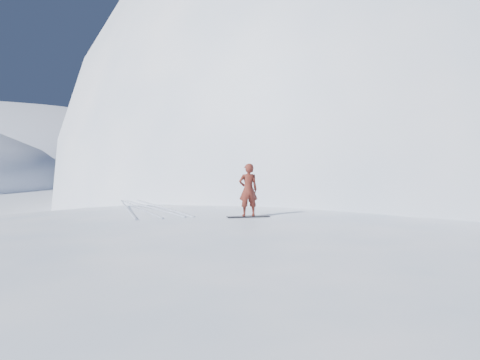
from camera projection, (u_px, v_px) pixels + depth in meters
The scene contains 8 objects.
ground at pixel (217, 323), 10.97m from camera, with size 400.00×400.00×0.00m, color white.
near_ridge at pixel (228, 286), 14.12m from camera, with size 36.00×28.00×4.80m, color white.
summit_peak at pixel (383, 201), 41.70m from camera, with size 60.00×56.00×56.00m, color white.
peak_shoulder at pixel (291, 213), 32.84m from camera, with size 28.00×24.00×18.00m, color white.
wind_bumps at pixel (185, 299), 12.87m from camera, with size 16.00×14.40×1.00m.
snowboard at pixel (248, 216), 13.36m from camera, with size 1.35×0.25×0.02m, color black.
snowboarder at pixel (248, 190), 13.31m from camera, with size 0.60×0.39×1.64m, color maroon.
board_tracks at pixel (145, 207), 15.76m from camera, with size 2.33×5.98×0.04m.
Camera 1 is at (-2.19, -10.55, 4.25)m, focal length 32.00 mm.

